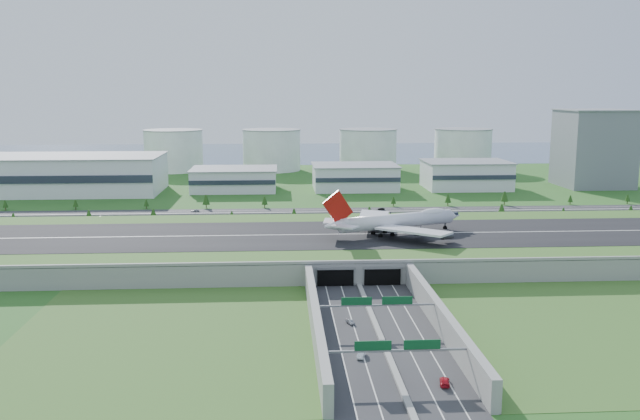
{
  "coord_description": "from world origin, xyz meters",
  "views": [
    {
      "loc": [
        -28.0,
        -283.94,
        69.32
      ],
      "look_at": [
        -8.94,
        35.0,
        12.69
      ],
      "focal_mm": 38.0,
      "sensor_mm": 36.0,
      "label": 1
    }
  ],
  "objects": [
    {
      "name": "bay_water",
      "position": [
        0.0,
        480.0,
        0.03
      ],
      "size": [
        1200.0,
        260.0,
        0.06
      ],
      "primitive_type": "cube",
      "color": "#3E5476",
      "rests_on": "ground"
    },
    {
      "name": "car_5",
      "position": [
        31.18,
        103.37,
        0.8
      ],
      "size": [
        4.38,
        2.75,
        1.36
      ],
      "primitive_type": "imported",
      "rotation": [
        0.0,
        0.0,
        -1.92
      ],
      "color": "black",
      "rests_on": "ground"
    },
    {
      "name": "fuel_tank_d",
      "position": [
        135.0,
        310.0,
        17.5
      ],
      "size": [
        50.0,
        50.0,
        35.0
      ],
      "primitive_type": "cylinder",
      "color": "silver",
      "rests_on": "ground"
    },
    {
      "name": "airfield_deck",
      "position": [
        0.0,
        -0.09,
        4.12
      ],
      "size": [
        520.0,
        100.0,
        9.2
      ],
      "color": "gray",
      "rests_on": "ground"
    },
    {
      "name": "boeing_747",
      "position": [
        21.48,
        -1.04,
        14.01
      ],
      "size": [
        65.07,
        60.33,
        21.19
      ],
      "rotation": [
        0.0,
        0.0,
        0.37
      ],
      "color": "silver",
      "rests_on": "airfield_deck"
    },
    {
      "name": "car_1",
      "position": [
        -7.11,
        -116.42,
        0.92
      ],
      "size": [
        3.13,
        5.13,
        1.6
      ],
      "primitive_type": "imported",
      "rotation": [
        0.0,
        0.0,
        -0.32
      ],
      "color": "white",
      "rests_on": "ground"
    },
    {
      "name": "car_0",
      "position": [
        -7.28,
        -90.71,
        0.83
      ],
      "size": [
        2.95,
        4.5,
        1.42
      ],
      "primitive_type": "imported",
      "rotation": [
        0.0,
        0.0,
        0.33
      ],
      "color": "#B4B5B9",
      "rests_on": "ground"
    },
    {
      "name": "hangar_west",
      "position": [
        -170.0,
        185.0,
        12.5
      ],
      "size": [
        120.0,
        60.0,
        25.0
      ],
      "primitive_type": "cube",
      "color": "silver",
      "rests_on": "ground"
    },
    {
      "name": "hangar_mid_c",
      "position": [
        105.0,
        190.0,
        9.5
      ],
      "size": [
        58.0,
        42.0,
        19.0
      ],
      "primitive_type": "cube",
      "color": "silver",
      "rests_on": "ground"
    },
    {
      "name": "north_expressway",
      "position": [
        0.0,
        95.0,
        0.06
      ],
      "size": [
        560.0,
        36.0,
        0.12
      ],
      "primitive_type": "cube",
      "color": "#28282B",
      "rests_on": "ground"
    },
    {
      "name": "hangar_mid_a",
      "position": [
        -60.0,
        190.0,
        7.5
      ],
      "size": [
        58.0,
        42.0,
        15.0
      ],
      "primitive_type": "cube",
      "color": "silver",
      "rests_on": "ground"
    },
    {
      "name": "hangar_mid_b",
      "position": [
        25.0,
        190.0,
        8.5
      ],
      "size": [
        58.0,
        42.0,
        17.0
      ],
      "primitive_type": "cube",
      "color": "silver",
      "rests_on": "ground"
    },
    {
      "name": "car_3",
      "position": [
        10.73,
        -134.43,
        0.94
      ],
      "size": [
        3.37,
        5.97,
        1.63
      ],
      "primitive_type": "imported",
      "rotation": [
        0.0,
        0.0,
        2.94
      ],
      "color": "red",
      "rests_on": "ground"
    },
    {
      "name": "fuel_tank_a",
      "position": [
        -120.0,
        310.0,
        17.5
      ],
      "size": [
        50.0,
        50.0,
        35.0
      ],
      "primitive_type": "cylinder",
      "color": "silver",
      "rests_on": "ground"
    },
    {
      "name": "car_4",
      "position": [
        -126.27,
        87.64,
        0.85
      ],
      "size": [
        4.55,
        2.71,
        1.45
      ],
      "primitive_type": "imported",
      "rotation": [
        0.0,
        0.0,
        1.32
      ],
      "color": "#57575C",
      "rests_on": "ground"
    },
    {
      "name": "underpass_road",
      "position": [
        0.0,
        -99.42,
        3.43
      ],
      "size": [
        38.8,
        120.4,
        8.0
      ],
      "color": "#28282B",
      "rests_on": "ground"
    },
    {
      "name": "fuel_tank_b",
      "position": [
        -35.0,
        310.0,
        17.5
      ],
      "size": [
        50.0,
        50.0,
        35.0
      ],
      "primitive_type": "cylinder",
      "color": "silver",
      "rests_on": "ground"
    },
    {
      "name": "ground",
      "position": [
        0.0,
        0.0,
        0.0
      ],
      "size": [
        1200.0,
        1200.0,
        0.0
      ],
      "primitive_type": "plane",
      "color": "#24551A",
      "rests_on": "ground"
    },
    {
      "name": "car_2",
      "position": [
        11.23,
        -69.1,
        0.85
      ],
      "size": [
        4.24,
        5.75,
        1.45
      ],
      "primitive_type": "imported",
      "rotation": [
        0.0,
        0.0,
        2.74
      ],
      "color": "#0B143A",
      "rests_on": "ground"
    },
    {
      "name": "office_tower",
      "position": [
        200.0,
        195.0,
        27.5
      ],
      "size": [
        46.0,
        46.0,
        55.0
      ],
      "primitive_type": "cube",
      "color": "slate",
      "rests_on": "ground"
    },
    {
      "name": "sign_gantry_near",
      "position": [
        0.0,
        -95.04,
        6.95
      ],
      "size": [
        38.7,
        0.7,
        9.8
      ],
      "color": "gray",
      "rests_on": "ground"
    },
    {
      "name": "car_7",
      "position": [
        -77.14,
        104.57,
        0.83
      ],
      "size": [
        4.93,
        2.08,
        1.42
      ],
      "primitive_type": "imported",
      "rotation": [
        0.0,
        0.0,
        -1.55
      ],
      "color": "silver",
      "rests_on": "ground"
    },
    {
      "name": "sign_gantry_far",
      "position": [
        0.0,
        -130.04,
        6.95
      ],
      "size": [
        38.7,
        0.7,
        9.8
      ],
      "color": "gray",
      "rests_on": "ground"
    },
    {
      "name": "tree_row",
      "position": [
        21.52,
        93.49,
        4.44
      ],
      "size": [
        497.59,
        48.64,
        8.35
      ],
      "color": "#3D2819",
      "rests_on": "ground"
    },
    {
      "name": "fuel_tank_c",
      "position": [
        50.0,
        310.0,
        17.5
      ],
      "size": [
        50.0,
        50.0,
        35.0
      ],
      "primitive_type": "cylinder",
      "color": "silver",
      "rests_on": "ground"
    }
  ]
}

